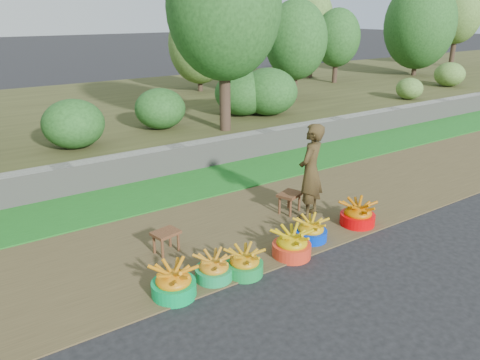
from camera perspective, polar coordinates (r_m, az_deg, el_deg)
ground_plane at (r=6.46m, az=9.30°, el=-8.94°), size 120.00×120.00×0.00m
dirt_shoulder at (r=7.30m, az=2.57°, el=-5.02°), size 80.00×2.50×0.02m
grass_verge at (r=8.85m, az=-5.20°, el=-0.40°), size 80.00×1.50×0.04m
retaining_wall at (r=9.48m, az=-7.77°, el=2.53°), size 80.00×0.35×0.55m
earth_bank at (r=13.91m, az=-17.04°, el=7.38°), size 80.00×10.00×0.50m
vegetation at (r=12.47m, az=-14.66°, el=17.30°), size 32.95×8.18×4.45m
basin_a at (r=5.51m, az=-8.09°, el=-12.30°), size 0.52×0.52×0.39m
basin_b at (r=5.77m, az=-3.22°, el=-10.75°), size 0.46×0.46×0.34m
basin_c at (r=5.87m, az=0.56°, el=-10.11°), size 0.46×0.46×0.35m
basin_d at (r=6.29m, az=6.33°, el=-7.83°), size 0.52×0.52×0.39m
basin_e at (r=6.73m, az=8.61°, el=-6.13°), size 0.47×0.47×0.35m
basin_f at (r=7.33m, az=14.16°, el=-4.12°), size 0.53×0.53×0.39m
stool_left at (r=6.36m, az=-9.03°, el=-6.73°), size 0.39×0.33×0.31m
stool_right at (r=7.51m, az=6.08°, el=-2.08°), size 0.45×0.40×0.33m
vendor_woman at (r=7.24m, az=8.61°, el=1.04°), size 0.65×0.57×1.50m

